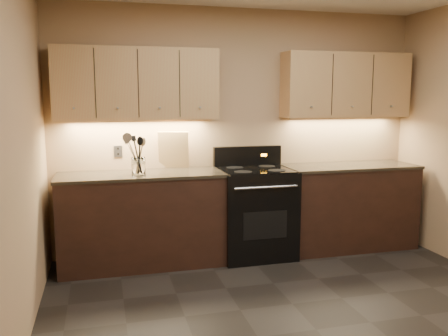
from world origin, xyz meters
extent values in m
plane|color=black|center=(0.00, 0.00, 0.00)|extent=(4.00, 4.00, 0.00)
cube|color=tan|center=(0.00, 2.00, 1.30)|extent=(4.00, 0.04, 2.60)
cube|color=tan|center=(-2.00, 0.00, 1.30)|extent=(0.04, 4.00, 2.60)
cube|color=black|center=(-1.10, 1.70, 0.45)|extent=(1.60, 0.60, 0.90)
cube|color=#3C3426|center=(-1.10, 1.70, 0.92)|extent=(1.62, 0.62, 0.03)
cube|color=black|center=(1.18, 1.70, 0.45)|extent=(1.44, 0.60, 0.90)
cube|color=#3C3426|center=(1.18, 1.70, 0.92)|extent=(1.46, 0.62, 0.03)
cube|color=black|center=(0.08, 1.68, 0.46)|extent=(0.76, 0.65, 0.92)
cube|color=black|center=(0.08, 1.68, 0.93)|extent=(0.70, 0.60, 0.01)
cube|color=black|center=(0.08, 1.96, 1.03)|extent=(0.76, 0.07, 0.22)
cube|color=orange|center=(0.26, 1.92, 1.04)|extent=(0.06, 0.00, 0.03)
cylinder|color=silver|center=(0.08, 1.34, 0.80)|extent=(0.65, 0.02, 0.02)
cube|color=black|center=(0.08, 1.35, 0.41)|extent=(0.46, 0.00, 0.28)
cylinder|color=black|center=(-0.10, 1.53, 0.93)|extent=(0.18, 0.18, 0.00)
cylinder|color=black|center=(0.26, 1.53, 0.93)|extent=(0.18, 0.18, 0.00)
cylinder|color=black|center=(-0.10, 1.82, 0.93)|extent=(0.18, 0.18, 0.00)
cylinder|color=black|center=(0.26, 1.82, 0.93)|extent=(0.18, 0.18, 0.00)
cube|color=tan|center=(-1.10, 1.85, 1.80)|extent=(1.60, 0.30, 0.70)
cube|color=tan|center=(1.18, 1.85, 1.80)|extent=(1.44, 0.30, 0.70)
cube|color=#B2B5BA|center=(-1.30, 1.99, 1.12)|extent=(0.08, 0.01, 0.12)
cylinder|color=white|center=(-1.12, 1.65, 1.01)|extent=(0.17, 0.17, 0.17)
cylinder|color=white|center=(-1.12, 1.65, 0.94)|extent=(0.13, 0.13, 0.02)
cube|color=tan|center=(-0.73, 1.94, 1.12)|extent=(0.33, 0.19, 0.39)
camera|label=1|loc=(-1.46, -2.96, 1.68)|focal=38.00mm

